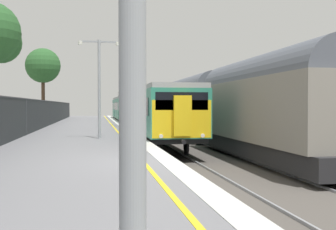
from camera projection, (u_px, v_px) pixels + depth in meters
name	position (u px, v px, depth m)	size (l,w,h in m)	color
ground	(241.00, 179.00, 12.41)	(17.40, 110.00, 1.21)	slate
commuter_train_at_platform	(136.00, 109.00, 38.37)	(2.83, 41.52, 3.81)	#2D846B
freight_train_adjacent_track	(192.00, 105.00, 33.52)	(2.60, 42.69, 4.92)	#232326
signal_gantry	(125.00, 87.00, 32.80)	(1.10, 0.24, 5.05)	#47474C
speed_limit_sign	(122.00, 104.00, 30.54)	(0.59, 0.08, 2.77)	#59595B
platform_lamp_mid	(99.00, 79.00, 20.00)	(2.00, 0.20, 4.84)	#93999E
background_tree_centre	(43.00, 67.00, 48.49)	(4.11, 4.11, 8.44)	#473323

